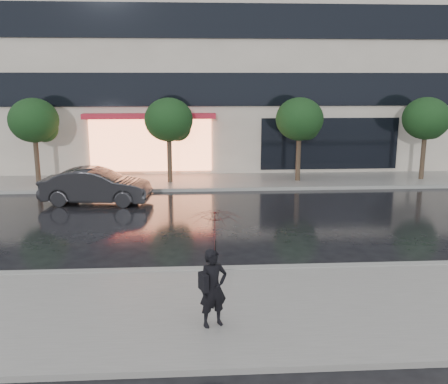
{
  "coord_description": "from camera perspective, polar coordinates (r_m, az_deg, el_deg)",
  "views": [
    {
      "loc": [
        -1.9,
        -12.86,
        4.79
      ],
      "look_at": [
        -0.98,
        2.07,
        1.4
      ],
      "focal_mm": 40.0,
      "sensor_mm": 36.0,
      "label": 1
    }
  ],
  "objects": [
    {
      "name": "curb_near",
      "position": [
        12.9,
        5.24,
        -8.74
      ],
      "size": [
        60.0,
        0.25,
        0.14
      ],
      "primitive_type": "cube",
      "color": "gray",
      "rests_on": "ground"
    },
    {
      "name": "sidewalk_far",
      "position": [
        23.66,
        1.14,
        1.23
      ],
      "size": [
        60.0,
        3.5,
        0.12
      ],
      "primitive_type": "cube",
      "color": "slate",
      "rests_on": "ground"
    },
    {
      "name": "office_building",
      "position": [
        31.17,
        -0.02,
        20.53
      ],
      "size": [
        30.0,
        12.76,
        18.0
      ],
      "color": "beige",
      "rests_on": "ground"
    },
    {
      "name": "tree_far_east",
      "position": [
        25.45,
        22.19,
        7.62
      ],
      "size": [
        2.2,
        2.2,
        3.99
      ],
      "color": "#33261C",
      "rests_on": "ground"
    },
    {
      "name": "tree_far_west",
      "position": [
        24.02,
        -20.76,
        7.49
      ],
      "size": [
        2.2,
        2.2,
        3.99
      ],
      "color": "#33261C",
      "rests_on": "ground"
    },
    {
      "name": "parked_car",
      "position": [
        20.17,
        -14.39,
        0.66
      ],
      "size": [
        4.37,
        1.92,
        1.39
      ],
      "primitive_type": "imported",
      "rotation": [
        0.0,
        0.0,
        1.46
      ],
      "color": "black",
      "rests_on": "ground"
    },
    {
      "name": "tree_mid_west",
      "position": [
        22.99,
        -6.18,
        8.03
      ],
      "size": [
        2.2,
        2.2,
        3.99
      ],
      "color": "#33261C",
      "rests_on": "ground"
    },
    {
      "name": "pedestrian_with_umbrella",
      "position": [
        9.43,
        -1.05,
        -6.41
      ],
      "size": [
        1.32,
        1.33,
        2.31
      ],
      "rotation": [
        0.0,
        0.0,
        0.4
      ],
      "color": "black",
      "rests_on": "sidewalk_near"
    },
    {
      "name": "curb_far",
      "position": [
        21.96,
        1.51,
        0.35
      ],
      "size": [
        60.0,
        0.25,
        0.14
      ],
      "primitive_type": "cube",
      "color": "gray",
      "rests_on": "ground"
    },
    {
      "name": "tree_mid_east",
      "position": [
        23.5,
        8.75,
        8.06
      ],
      "size": [
        2.2,
        2.2,
        3.99
      ],
      "color": "#33261C",
      "rests_on": "ground"
    },
    {
      "name": "sidewalk_near",
      "position": [
        10.88,
        7.07,
        -13.1
      ],
      "size": [
        60.0,
        4.5,
        0.12
      ],
      "primitive_type": "cube",
      "color": "slate",
      "rests_on": "ground"
    },
    {
      "name": "ground",
      "position": [
        13.85,
        4.61,
        -7.5
      ],
      "size": [
        120.0,
        120.0,
        0.0
      ],
      "primitive_type": "plane",
      "color": "black",
      "rests_on": "ground"
    }
  ]
}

